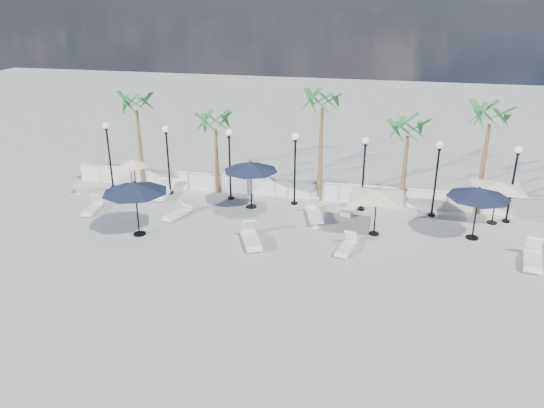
% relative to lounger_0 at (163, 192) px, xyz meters
% --- Properties ---
extents(ground, '(100.00, 100.00, 0.00)m').
position_rel_lounger_0_xyz_m(ground, '(7.22, -5.96, -0.25)').
color(ground, '#999994').
rests_on(ground, ground).
extents(balustrade, '(26.00, 0.30, 1.01)m').
position_rel_lounger_0_xyz_m(balustrade, '(7.22, 1.54, 0.22)').
color(balustrade, silver).
rests_on(balustrade, ground).
extents(lamppost_0, '(0.36, 0.36, 3.84)m').
position_rel_lounger_0_xyz_m(lamppost_0, '(-3.28, 0.54, 2.24)').
color(lamppost_0, black).
rests_on(lamppost_0, ground).
extents(lamppost_1, '(0.36, 0.36, 3.84)m').
position_rel_lounger_0_xyz_m(lamppost_1, '(0.22, 0.54, 2.24)').
color(lamppost_1, black).
rests_on(lamppost_1, ground).
extents(lamppost_2, '(0.36, 0.36, 3.84)m').
position_rel_lounger_0_xyz_m(lamppost_2, '(3.72, 0.54, 2.24)').
color(lamppost_2, black).
rests_on(lamppost_2, ground).
extents(lamppost_3, '(0.36, 0.36, 3.84)m').
position_rel_lounger_0_xyz_m(lamppost_3, '(7.22, 0.54, 2.24)').
color(lamppost_3, black).
rests_on(lamppost_3, ground).
extents(lamppost_4, '(0.36, 0.36, 3.84)m').
position_rel_lounger_0_xyz_m(lamppost_4, '(10.72, 0.54, 2.24)').
color(lamppost_4, black).
rests_on(lamppost_4, ground).
extents(lamppost_5, '(0.36, 0.36, 3.84)m').
position_rel_lounger_0_xyz_m(lamppost_5, '(14.22, 0.54, 2.24)').
color(lamppost_5, black).
rests_on(lamppost_5, ground).
extents(lamppost_6, '(0.36, 0.36, 3.84)m').
position_rel_lounger_0_xyz_m(lamppost_6, '(17.72, 0.54, 2.24)').
color(lamppost_6, black).
rests_on(lamppost_6, ground).
extents(palm_0, '(2.60, 2.60, 5.50)m').
position_rel_lounger_0_xyz_m(palm_0, '(-1.78, 1.34, 4.28)').
color(palm_0, brown).
rests_on(palm_0, ground).
extents(palm_1, '(2.60, 2.60, 4.70)m').
position_rel_lounger_0_xyz_m(palm_1, '(2.72, 1.34, 3.50)').
color(palm_1, brown).
rests_on(palm_1, ground).
extents(palm_2, '(2.60, 2.60, 6.10)m').
position_rel_lounger_0_xyz_m(palm_2, '(8.42, 1.34, 4.86)').
color(palm_2, brown).
rests_on(palm_2, ground).
extents(palm_3, '(2.60, 2.60, 4.90)m').
position_rel_lounger_0_xyz_m(palm_3, '(12.72, 1.34, 3.70)').
color(palm_3, brown).
rests_on(palm_3, ground).
extents(palm_4, '(2.60, 2.60, 5.70)m').
position_rel_lounger_0_xyz_m(palm_4, '(16.42, 1.34, 4.48)').
color(palm_4, brown).
rests_on(palm_4, ground).
extents(lounger_0, '(0.94, 2.08, 0.75)m').
position_rel_lounger_0_xyz_m(lounger_0, '(0.00, 0.00, 0.00)').
color(lounger_0, silver).
rests_on(lounger_0, ground).
extents(lounger_1, '(0.84, 1.80, 0.65)m').
position_rel_lounger_0_xyz_m(lounger_1, '(-2.61, -2.81, -0.03)').
color(lounger_1, silver).
rests_on(lounger_1, ground).
extents(lounger_2, '(1.44, 2.15, 0.77)m').
position_rel_lounger_0_xyz_m(lounger_2, '(6.23, -4.60, 0.01)').
color(lounger_2, silver).
rests_on(lounger_2, ground).
extents(lounger_3, '(1.03, 1.83, 0.65)m').
position_rel_lounger_0_xyz_m(lounger_3, '(1.88, -2.50, -0.03)').
color(lounger_3, silver).
rests_on(lounger_3, ground).
extents(lounger_4, '(0.87, 1.79, 0.64)m').
position_rel_lounger_0_xyz_m(lounger_4, '(10.42, -4.34, -0.04)').
color(lounger_4, silver).
rests_on(lounger_4, ground).
extents(lounger_5, '(0.84, 1.68, 0.60)m').
position_rel_lounger_0_xyz_m(lounger_5, '(10.18, 0.00, -0.05)').
color(lounger_5, silver).
rests_on(lounger_5, ground).
extents(lounger_6, '(1.21, 2.11, 0.75)m').
position_rel_lounger_0_xyz_m(lounger_6, '(8.53, -1.09, 0.00)').
color(lounger_6, silver).
rests_on(lounger_6, ground).
extents(lounger_7, '(1.09, 2.25, 0.81)m').
position_rel_lounger_0_xyz_m(lounger_7, '(18.02, -3.78, 0.02)').
color(lounger_7, silver).
rests_on(lounger_7, ground).
extents(side_table_0, '(0.49, 0.49, 0.47)m').
position_rel_lounger_0_xyz_m(side_table_0, '(-4.78, -0.68, 0.03)').
color(side_table_0, silver).
rests_on(side_table_0, ground).
extents(side_table_1, '(0.46, 0.46, 0.44)m').
position_rel_lounger_0_xyz_m(side_table_1, '(4.86, 0.24, 0.01)').
color(side_table_1, silver).
rests_on(side_table_1, ground).
extents(side_table_2, '(0.47, 0.47, 0.45)m').
position_rel_lounger_0_xyz_m(side_table_2, '(8.77, -2.22, 0.02)').
color(side_table_2, silver).
rests_on(side_table_2, ground).
extents(parasol_navy_left, '(2.96, 2.96, 2.62)m').
position_rel_lounger_0_xyz_m(parasol_navy_left, '(0.94, -4.78, 2.05)').
color(parasol_navy_left, black).
rests_on(parasol_navy_left, ground).
extents(parasol_navy_mid, '(2.81, 2.81, 2.52)m').
position_rel_lounger_0_xyz_m(parasol_navy_mid, '(5.12, -0.39, 1.96)').
color(parasol_navy_mid, black).
rests_on(parasol_navy_mid, ground).
extents(parasol_navy_right, '(2.79, 2.79, 2.50)m').
position_rel_lounger_0_xyz_m(parasol_navy_right, '(15.90, -1.76, 1.94)').
color(parasol_navy_right, black).
rests_on(parasol_navy_right, ground).
extents(parasol_cream_sq_a, '(4.75, 4.75, 2.33)m').
position_rel_lounger_0_xyz_m(parasol_cream_sq_a, '(11.51, -2.32, 1.91)').
color(parasol_cream_sq_a, black).
rests_on(parasol_cream_sq_a, ground).
extents(parasol_cream_sq_b, '(4.61, 4.61, 2.31)m').
position_rel_lounger_0_xyz_m(parasol_cream_sq_b, '(17.03, 0.24, 1.88)').
color(parasol_cream_sq_b, black).
rests_on(parasol_cream_sq_b, ground).
extents(parasol_cream_small, '(1.64, 1.64, 2.01)m').
position_rel_lounger_0_xyz_m(parasol_cream_small, '(-1.70, 0.24, 1.47)').
color(parasol_cream_small, black).
rests_on(parasol_cream_small, ground).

